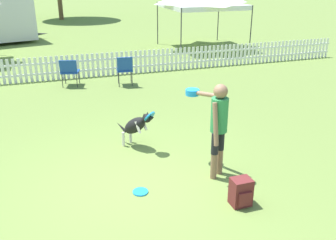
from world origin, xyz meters
TOP-DOWN VIEW (x-y plane):
  - ground_plane at (0.00, 0.00)m, footprint 240.00×240.00m
  - handler_person at (1.36, -0.07)m, footprint 0.51×1.09m
  - leaping_dog at (0.35, 1.39)m, footprint 0.68×0.90m
  - frisbee_near_handler at (-0.00, -0.22)m, footprint 0.25×0.25m
  - backpack_on_grass at (1.35, -1.03)m, footprint 0.30×0.28m
  - picket_fence at (-0.00, 7.08)m, footprint 19.66×0.04m
  - folding_chair_center at (1.10, 5.70)m, footprint 0.53×0.55m
  - folding_chair_green_right at (-0.50, 6.17)m, footprint 0.63×0.64m

SIDE VIEW (x-z plane):
  - ground_plane at x=0.00m, z-range 0.00..0.00m
  - frisbee_near_handler at x=0.00m, z-range 0.00..0.02m
  - backpack_on_grass at x=1.35m, z-range 0.00..0.43m
  - picket_fence at x=0.00m, z-range 0.00..0.78m
  - leaping_dog at x=0.35m, z-range 0.06..0.92m
  - folding_chair_green_right at x=-0.50m, z-range 0.08..0.93m
  - folding_chair_center at x=1.10m, z-range 0.09..1.01m
  - handler_person at x=1.36m, z-range 0.22..1.86m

